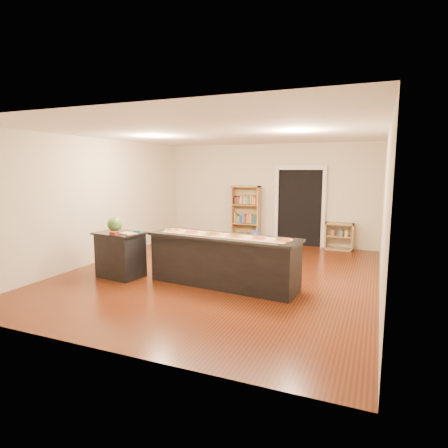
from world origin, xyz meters
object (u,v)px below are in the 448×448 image
at_px(side_counter, 121,254).
at_px(watermelon, 115,224).
at_px(kitchen_island, 223,260).
at_px(waste_bin, 256,237).
at_px(low_shelf, 339,236).
at_px(bookshelf, 246,214).

distance_m(side_counter, watermelon, 0.60).
bearing_deg(watermelon, kitchen_island, 5.99).
xyz_separation_m(kitchen_island, waste_bin, (-0.61, 3.86, -0.28)).
relative_size(waste_bin, watermelon, 1.32).
height_order(low_shelf, waste_bin, low_shelf).
xyz_separation_m(low_shelf, watermelon, (-3.86, -4.20, 0.68)).
relative_size(bookshelf, watermelon, 5.71).
distance_m(kitchen_island, bookshelf, 4.10).
bearing_deg(kitchen_island, side_counter, -167.41).
relative_size(side_counter, bookshelf, 0.55).
relative_size(bookshelf, waste_bin, 4.34).
bearing_deg(bookshelf, side_counter, -104.97).
xyz_separation_m(side_counter, low_shelf, (3.73, 4.22, -0.09)).
xyz_separation_m(side_counter, watermelon, (-0.13, 0.03, 0.59)).
xyz_separation_m(kitchen_island, watermelon, (-2.21, -0.23, 0.57)).
bearing_deg(bookshelf, watermelon, -106.70).
relative_size(bookshelf, low_shelf, 2.29).
relative_size(kitchen_island, side_counter, 3.12).
bearing_deg(waste_bin, kitchen_island, -81.07).
bearing_deg(side_counter, watermelon, 176.70).
relative_size(side_counter, watermelon, 3.15).
bearing_deg(side_counter, kitchen_island, 14.75).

